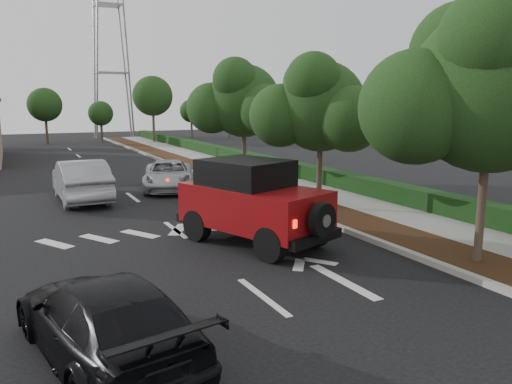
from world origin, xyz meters
TOP-DOWN VIEW (x-y plane):
  - ground at (0.00, 0.00)m, footprint 120.00×120.00m
  - curb at (4.60, 12.00)m, footprint 0.20×70.00m
  - planting_strip at (5.60, 12.00)m, footprint 1.80×70.00m
  - sidewalk at (7.50, 12.00)m, footprint 2.00×70.00m
  - hedge at (8.90, 12.00)m, footprint 0.80×70.00m
  - transmission_tower at (6.00, 48.00)m, footprint 7.00×4.00m
  - street_tree_near at (5.60, -0.50)m, footprint 3.80×3.80m
  - street_tree_mid at (5.60, 6.50)m, footprint 3.20×3.20m
  - street_tree_far at (5.60, 13.00)m, footprint 3.40×3.40m
  - red_jeep at (1.45, 3.76)m, footprint 3.34×4.79m
  - silver_suv_ahead at (1.92, 13.21)m, footprint 3.41×5.11m
  - black_suv_oncoming at (-3.30, -1.16)m, footprint 2.65×4.80m
  - silver_sedan_oncoming at (-1.97, 12.22)m, footprint 1.84×5.04m

SIDE VIEW (x-z plane):
  - ground at x=0.00m, z-range 0.00..0.00m
  - transmission_tower at x=6.00m, z-range -14.00..14.00m
  - street_tree_near at x=5.60m, z-range -2.96..2.96m
  - street_tree_mid at x=5.60m, z-range -2.66..2.66m
  - street_tree_far at x=5.60m, z-range -2.81..2.81m
  - planting_strip at x=5.60m, z-range 0.00..0.12m
  - sidewalk at x=7.50m, z-range 0.00..0.12m
  - curb at x=4.60m, z-range 0.00..0.15m
  - hedge at x=8.90m, z-range 0.00..0.80m
  - silver_suv_ahead at x=1.92m, z-range 0.00..1.30m
  - black_suv_oncoming at x=-3.30m, z-range 0.00..1.32m
  - silver_sedan_oncoming at x=-1.97m, z-range 0.00..1.65m
  - red_jeep at x=1.45m, z-range 0.02..2.36m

